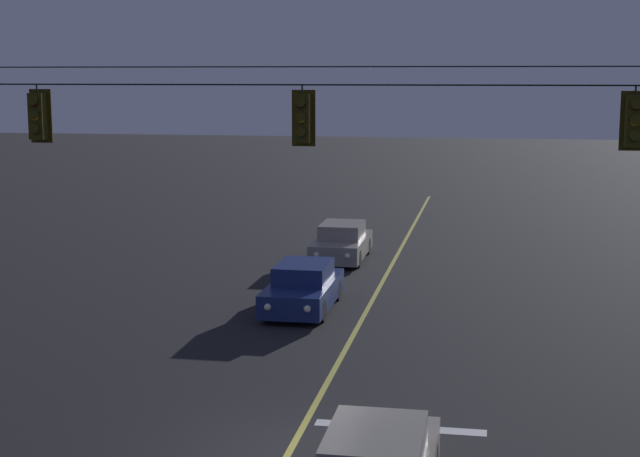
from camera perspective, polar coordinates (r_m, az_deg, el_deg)
name	(u,v)px	position (r m, az deg, el deg)	size (l,w,h in m)	color
ground_plane	(286,457)	(18.10, -2.00, -13.36)	(180.00, 180.00, 0.00)	black
lane_centre_stripe	(353,335)	(25.97, 1.98, -6.32)	(0.14, 60.00, 0.01)	#D1C64C
stop_bar_paint	(400,428)	(19.52, 4.75, -11.66)	(3.40, 0.36, 0.01)	silver
signal_span_assembly	(311,211)	(19.31, -0.53, 1.06)	(18.70, 0.32, 8.11)	#38281C
traffic_light_leftmost	(37,116)	(20.99, -16.38, 6.40)	(0.48, 0.41, 1.22)	black
traffic_light_left_inner	(302,118)	(19.15, -1.06, 6.54)	(0.48, 0.41, 1.22)	black
traffic_light_centre	(634,121)	(18.95, 18.10, 6.07)	(0.48, 0.41, 1.22)	black
car_oncoming_lead	(303,288)	(28.61, -1.02, -3.54)	(1.80, 4.42, 1.39)	navy
car_oncoming_trailing	(342,243)	(36.19, 1.29, -0.85)	(1.80, 4.42, 1.39)	gray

